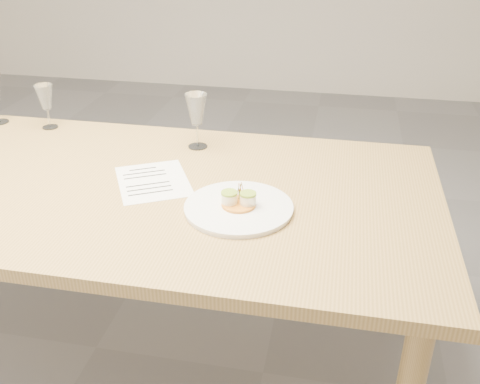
% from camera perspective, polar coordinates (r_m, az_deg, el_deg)
% --- Properties ---
extents(ground, '(7.00, 7.00, 0.00)m').
position_cam_1_polar(ground, '(2.27, -15.09, -15.72)').
color(ground, slate).
rests_on(ground, ground).
extents(dining_table, '(2.40, 1.00, 0.75)m').
position_cam_1_polar(dining_table, '(1.88, -17.63, -0.34)').
color(dining_table, tan).
rests_on(dining_table, ground).
extents(dinner_plate, '(0.32, 0.32, 0.08)m').
position_cam_1_polar(dinner_plate, '(1.56, -0.13, -1.57)').
color(dinner_plate, white).
rests_on(dinner_plate, dining_table).
extents(recipe_sheet, '(0.32, 0.35, 0.00)m').
position_cam_1_polar(recipe_sheet, '(1.75, -9.26, 1.16)').
color(recipe_sheet, white).
rests_on(recipe_sheet, dining_table).
extents(wine_glass_2, '(0.07, 0.07, 0.18)m').
position_cam_1_polar(wine_glass_2, '(2.26, -20.07, 9.40)').
color(wine_glass_2, white).
rests_on(wine_glass_2, dining_table).
extents(wine_glass_3, '(0.08, 0.08, 0.20)m').
position_cam_1_polar(wine_glass_3, '(1.94, -4.68, 8.66)').
color(wine_glass_3, white).
rests_on(wine_glass_3, dining_table).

